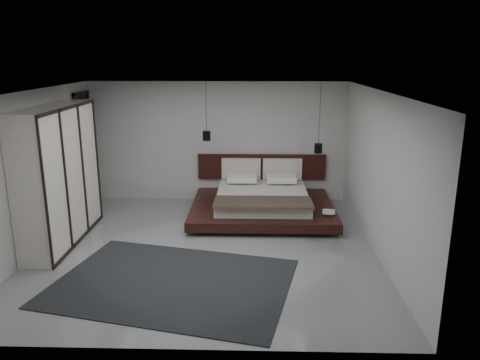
{
  "coord_description": "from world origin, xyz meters",
  "views": [
    {
      "loc": [
        0.84,
        -7.82,
        3.39
      ],
      "look_at": [
        0.58,
        1.2,
        0.96
      ],
      "focal_mm": 35.0,
      "sensor_mm": 36.0,
      "label": 1
    }
  ],
  "objects_px": {
    "lattice_screen": "(86,150)",
    "wardrobe": "(59,175)",
    "bed": "(262,201)",
    "pendant_right": "(318,148)",
    "pendant_left": "(207,136)",
    "rug": "(173,282)"
  },
  "relations": [
    {
      "from": "wardrobe",
      "to": "lattice_screen",
      "type": "bearing_deg",
      "value": 96.73
    },
    {
      "from": "bed",
      "to": "rug",
      "type": "distance_m",
      "value": 3.54
    },
    {
      "from": "bed",
      "to": "pendant_right",
      "type": "distance_m",
      "value": 1.72
    },
    {
      "from": "wardrobe",
      "to": "bed",
      "type": "bearing_deg",
      "value": 22.93
    },
    {
      "from": "lattice_screen",
      "to": "wardrobe",
      "type": "bearing_deg",
      "value": -83.27
    },
    {
      "from": "lattice_screen",
      "to": "wardrobe",
      "type": "relative_size",
      "value": 1.01
    },
    {
      "from": "bed",
      "to": "rug",
      "type": "bearing_deg",
      "value": -113.76
    },
    {
      "from": "lattice_screen",
      "to": "wardrobe",
      "type": "distance_m",
      "value": 2.15
    },
    {
      "from": "bed",
      "to": "pendant_left",
      "type": "distance_m",
      "value": 1.9
    },
    {
      "from": "bed",
      "to": "pendant_right",
      "type": "height_order",
      "value": "pendant_right"
    },
    {
      "from": "lattice_screen",
      "to": "bed",
      "type": "bearing_deg",
      "value": -7.85
    },
    {
      "from": "lattice_screen",
      "to": "bed",
      "type": "distance_m",
      "value": 4.15
    },
    {
      "from": "pendant_right",
      "to": "wardrobe",
      "type": "distance_m",
      "value": 5.4
    },
    {
      "from": "lattice_screen",
      "to": "pendant_left",
      "type": "bearing_deg",
      "value": -1.13
    },
    {
      "from": "pendant_left",
      "to": "rug",
      "type": "distance_m",
      "value": 4.08
    },
    {
      "from": "lattice_screen",
      "to": "pendant_left",
      "type": "relative_size",
      "value": 2.07
    },
    {
      "from": "bed",
      "to": "rug",
      "type": "relative_size",
      "value": 0.86
    },
    {
      "from": "lattice_screen",
      "to": "wardrobe",
      "type": "xyz_separation_m",
      "value": [
        0.25,
        -2.13,
        -0.04
      ]
    },
    {
      "from": "pendant_left",
      "to": "lattice_screen",
      "type": "bearing_deg",
      "value": 178.87
    },
    {
      "from": "pendant_right",
      "to": "pendant_left",
      "type": "bearing_deg",
      "value": 180.0
    },
    {
      "from": "lattice_screen",
      "to": "pendant_right",
      "type": "relative_size",
      "value": 1.7
    },
    {
      "from": "pendant_right",
      "to": "rug",
      "type": "relative_size",
      "value": 0.43
    }
  ]
}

